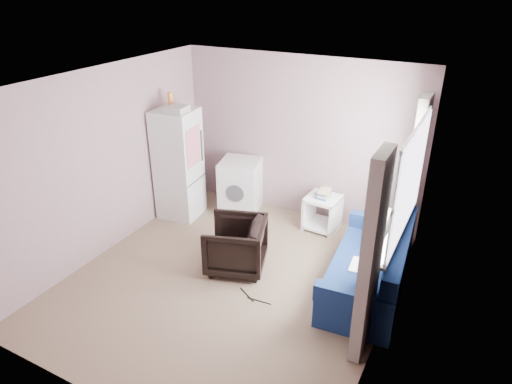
# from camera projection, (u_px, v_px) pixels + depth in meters

# --- Properties ---
(room) EXTENTS (3.84, 4.24, 2.54)m
(room) POSITION_uv_depth(u_px,v_px,m) (230.00, 192.00, 5.25)
(room) COLOR #866E57
(room) RESTS_ON ground
(armchair) EXTENTS (0.89, 0.91, 0.75)m
(armchair) POSITION_uv_depth(u_px,v_px,m) (236.00, 243.00, 5.89)
(armchair) COLOR black
(armchair) RESTS_ON ground
(fridge) EXTENTS (0.66, 0.65, 1.96)m
(fridge) POSITION_uv_depth(u_px,v_px,m) (179.00, 164.00, 7.02)
(fridge) COLOR silver
(fridge) RESTS_ON ground
(washing_machine) EXTENTS (0.73, 0.73, 0.86)m
(washing_machine) POSITION_uv_depth(u_px,v_px,m) (240.00, 185.00, 7.34)
(washing_machine) COLOR silver
(washing_machine) RESTS_ON ground
(side_table) EXTENTS (0.50, 0.50, 0.65)m
(side_table) POSITION_uv_depth(u_px,v_px,m) (323.00, 210.00, 6.85)
(side_table) COLOR white
(side_table) RESTS_ON ground
(sofa) EXTENTS (0.98, 1.91, 0.83)m
(sofa) POSITION_uv_depth(u_px,v_px,m) (373.00, 271.00, 5.47)
(sofa) COLOR navy
(sofa) RESTS_ON ground
(window_dressing) EXTENTS (0.17, 2.62, 2.18)m
(window_dressing) POSITION_uv_depth(u_px,v_px,m) (396.00, 211.00, 5.13)
(window_dressing) COLOR white
(window_dressing) RESTS_ON ground
(floor_cables) EXTENTS (0.48, 0.17, 0.01)m
(floor_cables) POSITION_uv_depth(u_px,v_px,m) (253.00, 298.00, 5.48)
(floor_cables) COLOR black
(floor_cables) RESTS_ON ground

